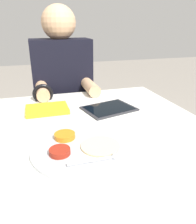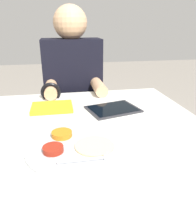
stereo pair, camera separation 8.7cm
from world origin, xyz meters
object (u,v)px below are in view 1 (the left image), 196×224
thali_tray (81,147)px  red_notebook (47,109)px  person_diner (64,107)px  tablet_device (109,109)px

thali_tray → red_notebook: (-0.08, 0.38, 0.00)m
red_notebook → person_diner: size_ratio=0.16×
tablet_device → person_diner: size_ratio=0.22×
tablet_device → red_notebook: bearing=167.9°
thali_tray → tablet_device: size_ratio=1.23×
thali_tray → tablet_device: 0.38m
thali_tray → person_diner: size_ratio=0.27×
tablet_device → person_diner: bearing=107.7°
red_notebook → tablet_device: size_ratio=0.72×
thali_tray → red_notebook: thali_tray is taller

